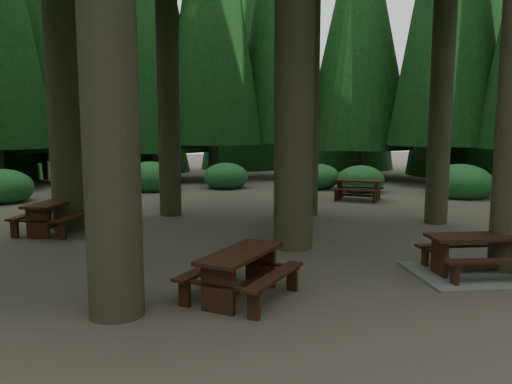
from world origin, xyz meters
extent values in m
plane|color=#554C45|center=(0.00, 0.00, 0.00)|extent=(80.00, 80.00, 0.00)
cube|color=gray|center=(3.29, -2.57, 0.03)|extent=(2.36, 2.04, 0.05)
cube|color=black|center=(3.29, -2.57, 0.70)|extent=(1.75, 0.87, 0.06)
cube|color=black|center=(3.36, -2.02, 0.42)|extent=(1.70, 0.46, 0.05)
cube|color=black|center=(3.21, -3.13, 0.42)|extent=(1.70, 0.46, 0.05)
cube|color=black|center=(2.62, -2.48, 0.34)|extent=(0.14, 0.52, 0.67)
cube|color=black|center=(2.62, -2.48, 0.39)|extent=(0.25, 1.35, 0.06)
cube|color=black|center=(3.95, -2.66, 0.34)|extent=(0.14, 0.52, 0.67)
cube|color=black|center=(3.95, -2.66, 0.39)|extent=(0.25, 1.35, 0.06)
cube|color=black|center=(3.29, -2.57, 0.17)|extent=(1.40, 0.26, 0.07)
cube|color=black|center=(-4.50, 3.11, 0.75)|extent=(1.32, 1.93, 0.06)
cube|color=black|center=(-5.06, 3.33, 0.45)|extent=(0.90, 1.76, 0.05)
cube|color=black|center=(-3.94, 2.88, 0.45)|extent=(0.90, 1.76, 0.05)
cube|color=black|center=(-4.77, 2.44, 0.36)|extent=(0.54, 0.28, 0.72)
cube|color=black|center=(-4.77, 2.44, 0.42)|extent=(1.38, 0.61, 0.06)
cube|color=black|center=(-4.23, 3.77, 0.36)|extent=(0.54, 0.28, 0.72)
cube|color=black|center=(-4.23, 3.77, 0.42)|extent=(1.38, 0.61, 0.06)
cube|color=black|center=(-4.50, 3.11, 0.18)|extent=(0.63, 1.42, 0.08)
cube|color=black|center=(5.29, 6.53, 0.70)|extent=(1.75, 1.52, 0.06)
cube|color=black|center=(5.62, 6.98, 0.42)|extent=(1.50, 1.18, 0.05)
cube|color=black|center=(4.97, 6.08, 0.42)|extent=(1.50, 1.18, 0.05)
cube|color=black|center=(4.75, 6.92, 0.34)|extent=(0.36, 0.46, 0.67)
cube|color=black|center=(4.75, 6.92, 0.39)|extent=(0.86, 1.14, 0.06)
cube|color=black|center=(5.84, 6.13, 0.34)|extent=(0.36, 0.46, 0.67)
cube|color=black|center=(5.84, 6.13, 0.39)|extent=(0.86, 1.14, 0.06)
cube|color=black|center=(5.29, 6.53, 0.17)|extent=(1.18, 0.88, 0.07)
cube|color=black|center=(-0.98, -2.75, 0.71)|extent=(1.60, 1.72, 0.06)
cube|color=black|center=(-1.41, -2.38, 0.42)|extent=(1.28, 1.45, 0.05)
cube|color=black|center=(-0.55, -3.11, 0.42)|extent=(1.28, 1.45, 0.05)
cube|color=black|center=(-1.42, -3.27, 0.34)|extent=(0.44, 0.39, 0.68)
cube|color=black|center=(-1.42, -3.27, 0.40)|extent=(1.09, 0.94, 0.06)
cube|color=black|center=(-0.54, -2.23, 0.34)|extent=(0.44, 0.39, 0.68)
cube|color=black|center=(-0.54, -2.23, 0.40)|extent=(1.09, 0.94, 0.06)
cube|color=black|center=(-0.98, -2.75, 0.17)|extent=(0.97, 1.13, 0.08)
ellipsoid|color=#226330|center=(9.44, 6.45, 0.40)|extent=(2.42, 2.42, 1.49)
ellipsoid|color=#226330|center=(6.43, 8.69, 0.40)|extent=(1.90, 1.90, 1.17)
ellipsoid|color=#226330|center=(5.14, 10.17, 0.40)|extent=(1.84, 1.84, 1.13)
ellipsoid|color=#226330|center=(1.30, 11.25, 0.40)|extent=(1.95, 1.95, 1.20)
ellipsoid|color=#226330|center=(-1.94, 11.21, 0.40)|extent=(2.31, 2.31, 1.42)
ellipsoid|color=#226330|center=(-4.09, 10.56, 0.40)|extent=(1.93, 1.93, 1.19)
ellipsoid|color=#226330|center=(-7.11, 9.06, 0.40)|extent=(2.15, 2.15, 1.32)
cone|color=black|center=(8.89, 14.45, 8.24)|extent=(5.73, 5.73, 13.48)
cone|color=black|center=(-1.44, 15.36, 7.89)|extent=(5.17, 5.17, 12.91)
cone|color=black|center=(-6.57, 16.72, 8.10)|extent=(5.82, 5.82, 13.26)
cone|color=black|center=(11.00, 19.74, 9.51)|extent=(5.26, 5.26, 19.02)
cone|color=black|center=(4.25, 21.60, 8.07)|extent=(5.34, 5.34, 16.14)
cone|color=black|center=(-2.52, 20.86, 8.43)|extent=(6.57, 6.57, 16.86)
camera|label=1|loc=(-2.49, -9.97, 2.59)|focal=35.00mm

